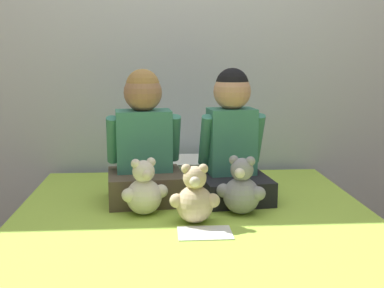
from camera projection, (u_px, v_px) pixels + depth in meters
wall_behind_bed at (184, 36)px, 2.82m from camera, size 8.00×0.06×2.50m
bed at (197, 277)px, 2.01m from camera, size 1.60×1.86×0.46m
child_on_left at (144, 146)px, 2.27m from camera, size 0.37×0.35×0.62m
child_on_right at (232, 144)px, 2.30m from camera, size 0.35×0.39×0.62m
teddy_bear_held_by_left_child at (144, 191)px, 2.08m from camera, size 0.20×0.16×0.25m
teddy_bear_held_by_right_child at (241, 190)px, 2.08m from camera, size 0.20×0.16×0.26m
teddy_bear_between_children at (195, 198)px, 1.97m from camera, size 0.21×0.16×0.25m
pillow_at_headboard at (186, 169)px, 2.70m from camera, size 0.55×0.29×0.11m
sign_card at (205, 233)px, 1.86m from camera, size 0.21×0.15×0.00m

